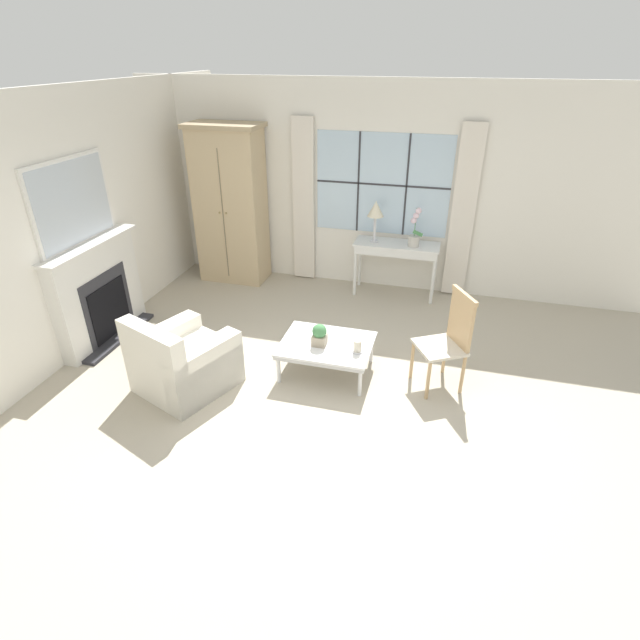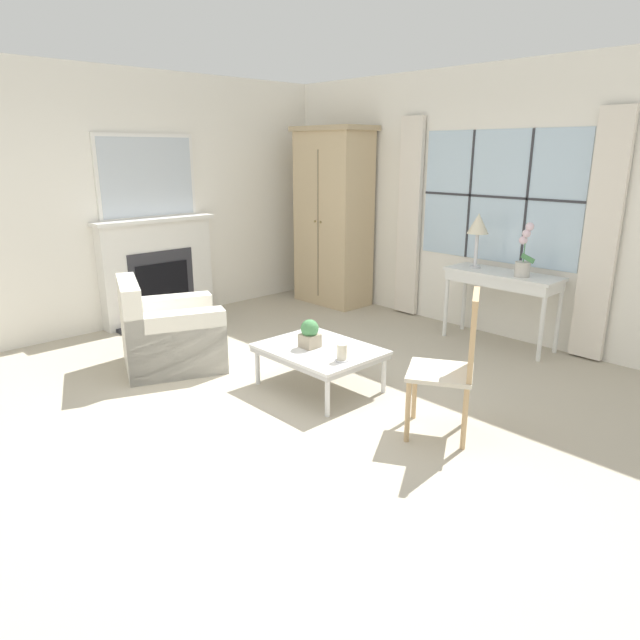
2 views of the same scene
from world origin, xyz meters
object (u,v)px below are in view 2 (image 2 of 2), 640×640
(console_table, at_px, (503,281))
(side_chair_wooden, at_px, (456,358))
(coffee_table, at_px, (319,352))
(potted_orchid, at_px, (524,257))
(potted_plant_small, at_px, (310,333))
(armoire, at_px, (333,217))
(table_lamp, at_px, (478,226))
(pillar_candle, at_px, (342,353))
(armchair_upholstered, at_px, (169,336))
(fireplace, at_px, (157,262))

(console_table, relative_size, side_chair_wooden, 1.11)
(side_chair_wooden, xyz_separation_m, coffee_table, (-1.25, -0.11, -0.26))
(potted_orchid, distance_m, potted_plant_small, 2.32)
(armoire, distance_m, potted_plant_small, 2.96)
(table_lamp, relative_size, potted_plant_small, 2.38)
(potted_orchid, height_order, coffee_table, potted_orchid)
(table_lamp, relative_size, pillar_candle, 3.82)
(armchair_upholstered, height_order, pillar_candle, armchair_upholstered)
(console_table, xyz_separation_m, table_lamp, (-0.32, -0.02, 0.54))
(potted_orchid, distance_m, coffee_table, 2.29)
(table_lamp, height_order, armchair_upholstered, table_lamp)
(pillar_candle, bearing_deg, side_chair_wooden, 12.69)
(side_chair_wooden, distance_m, coffee_table, 1.28)
(fireplace, height_order, armchair_upholstered, fireplace)
(table_lamp, bearing_deg, coffee_table, -93.18)
(pillar_candle, bearing_deg, potted_plant_small, 174.79)
(fireplace, xyz_separation_m, potted_orchid, (3.43, 2.09, 0.24))
(fireplace, relative_size, potted_orchid, 4.03)
(coffee_table, height_order, pillar_candle, pillar_candle)
(potted_plant_small, bearing_deg, armoire, 131.60)
(console_table, relative_size, table_lamp, 2.03)
(coffee_table, bearing_deg, potted_orchid, 72.60)
(potted_orchid, distance_m, armchair_upholstered, 3.47)
(side_chair_wooden, bearing_deg, console_table, 111.79)
(armoire, bearing_deg, pillar_candle, -43.31)
(armchair_upholstered, xyz_separation_m, potted_plant_small, (1.28, 0.61, 0.20))
(side_chair_wooden, distance_m, potted_plant_small, 1.33)
(fireplace, xyz_separation_m, coffee_table, (2.77, -0.02, -0.38))
(potted_orchid, bearing_deg, side_chair_wooden, -73.52)
(console_table, height_order, coffee_table, console_table)
(armoire, distance_m, table_lamp, 2.10)
(table_lamp, relative_size, side_chair_wooden, 0.55)
(console_table, height_order, armchair_upholstered, armchair_upholstered)
(armoire, distance_m, console_table, 2.46)
(table_lamp, xyz_separation_m, pillar_candle, (0.23, -2.22, -0.78))
(fireplace, height_order, table_lamp, fireplace)
(potted_plant_small, bearing_deg, potted_orchid, 71.41)
(potted_plant_small, bearing_deg, side_chair_wooden, 7.15)
(armoire, relative_size, armchair_upholstered, 2.04)
(fireplace, xyz_separation_m, console_table, (3.20, 2.13, -0.04))
(side_chair_wooden, bearing_deg, armoire, 148.28)
(pillar_candle, bearing_deg, coffee_table, 165.78)
(console_table, height_order, side_chair_wooden, side_chair_wooden)
(fireplace, distance_m, console_table, 3.85)
(armoire, relative_size, pillar_candle, 14.98)
(armchair_upholstered, height_order, side_chair_wooden, side_chair_wooden)
(potted_plant_small, bearing_deg, table_lamp, 85.18)
(fireplace, relative_size, coffee_table, 2.20)
(armchair_upholstered, bearing_deg, pillar_candle, 18.59)
(armoire, xyz_separation_m, potted_orchid, (2.64, -0.01, -0.17))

